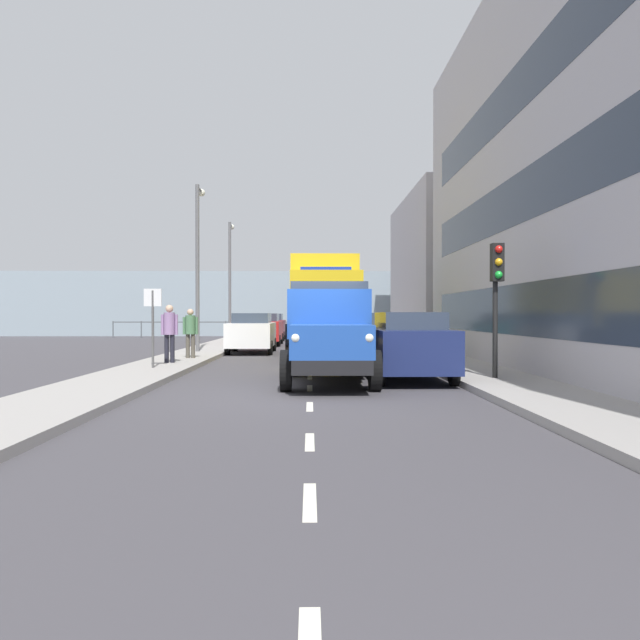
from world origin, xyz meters
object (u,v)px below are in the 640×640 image
object	(u,v)px
car_silver_kerbside_1	(381,336)
car_maroon_oppositeside_2	(271,326)
pedestrian_by_lamp	(169,328)
lamp_post_promenade	(198,253)
traffic_light_near	(496,281)
pedestrian_with_bag	(190,329)
street_sign	(153,314)
car_teal_kerbside_2	(365,332)
lorry_cargo_yellow	(324,304)
car_white_oppositeside_0	(252,332)
car_navy_kerbside_near	(408,345)
truck_vintage_blue	(329,335)
car_red_oppositeside_1	(264,329)
lamp_post_far	(230,271)

from	to	relation	value
car_silver_kerbside_1	car_maroon_oppositeside_2	distance (m)	18.41
pedestrian_by_lamp	lamp_post_promenade	xyz separation A→B (m)	(0.20, -5.94, 2.98)
traffic_light_near	pedestrian_with_bag	bearing A→B (deg)	-38.30
pedestrian_with_bag	lamp_post_promenade	distance (m)	4.95
car_silver_kerbside_1	traffic_light_near	xyz separation A→B (m)	(-1.94, 6.87, 1.58)
car_maroon_oppositeside_2	traffic_light_near	bearing A→B (deg)	105.77
traffic_light_near	street_sign	bearing A→B (deg)	-18.41
car_teal_kerbside_2	lorry_cargo_yellow	bearing A→B (deg)	59.81
pedestrian_with_bag	street_sign	world-z (taller)	street_sign
car_maroon_oppositeside_2	traffic_light_near	size ratio (longest dim) A/B	1.22
pedestrian_with_bag	car_white_oppositeside_0	bearing A→B (deg)	-108.39
pedestrian_by_lamp	traffic_light_near	size ratio (longest dim) A/B	0.57
pedestrian_by_lamp	lamp_post_promenade	world-z (taller)	lamp_post_promenade
car_navy_kerbside_near	street_sign	xyz separation A→B (m)	(6.97, -1.92, 0.79)
lamp_post_promenade	car_silver_kerbside_1	bearing A→B (deg)	151.82
truck_vintage_blue	car_red_oppositeside_1	size ratio (longest dim) A/B	1.22
car_red_oppositeside_1	pedestrian_by_lamp	distance (m)	13.81
car_red_oppositeside_1	lorry_cargo_yellow	bearing A→B (deg)	108.56
car_white_oppositeside_0	traffic_light_near	world-z (taller)	traffic_light_near
street_sign	car_silver_kerbside_1	bearing A→B (deg)	-150.78
car_teal_kerbside_2	pedestrian_with_bag	world-z (taller)	pedestrian_with_bag
car_teal_kerbside_2	pedestrian_with_bag	bearing A→B (deg)	41.30
car_white_oppositeside_0	truck_vintage_blue	bearing A→B (deg)	104.18
car_silver_kerbside_1	car_teal_kerbside_2	size ratio (longest dim) A/B	1.07
car_red_oppositeside_1	pedestrian_with_bag	size ratio (longest dim) A/B	2.69
car_navy_kerbside_near	lamp_post_far	distance (m)	21.67
car_silver_kerbside_1	car_red_oppositeside_1	distance (m)	12.58
pedestrian_by_lamp	pedestrian_with_bag	bearing A→B (deg)	-96.80
street_sign	car_maroon_oppositeside_2	bearing A→B (deg)	-95.20
street_sign	car_red_oppositeside_1	bearing A→B (deg)	-97.26
lamp_post_promenade	street_sign	distance (m)	8.11
pedestrian_with_bag	car_silver_kerbside_1	bearing A→B (deg)	-179.41
car_navy_kerbside_near	pedestrian_with_bag	distance (m)	8.81
car_red_oppositeside_1	pedestrian_with_bag	xyz separation A→B (m)	(1.66, 11.61, 0.26)
car_silver_kerbside_1	lamp_post_promenade	world-z (taller)	lamp_post_promenade
car_red_oppositeside_1	truck_vintage_blue	bearing A→B (deg)	99.17
truck_vintage_blue	car_silver_kerbside_1	world-z (taller)	truck_vintage_blue
car_teal_kerbside_2	lamp_post_promenade	bearing A→B (deg)	15.55
truck_vintage_blue	car_white_oppositeside_0	distance (m)	12.06
pedestrian_with_bag	lorry_cargo_yellow	bearing A→B (deg)	-152.02
pedestrian_with_bag	truck_vintage_blue	bearing A→B (deg)	124.62
lamp_post_far	traffic_light_near	bearing A→B (deg)	113.29
car_maroon_oppositeside_2	traffic_light_near	world-z (taller)	traffic_light_near
car_navy_kerbside_near	traffic_light_near	size ratio (longest dim) A/B	1.37
car_navy_kerbside_near	lamp_post_promenade	bearing A→B (deg)	-53.55
car_red_oppositeside_1	lamp_post_promenade	bearing A→B (deg)	74.74
car_silver_kerbside_1	street_sign	bearing A→B (deg)	29.22
car_white_oppositeside_0	traffic_light_near	xyz separation A→B (m)	(-6.94, 11.80, 1.58)
street_sign	car_teal_kerbside_2	bearing A→B (deg)	-125.74
car_white_oppositeside_0	street_sign	size ratio (longest dim) A/B	1.89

